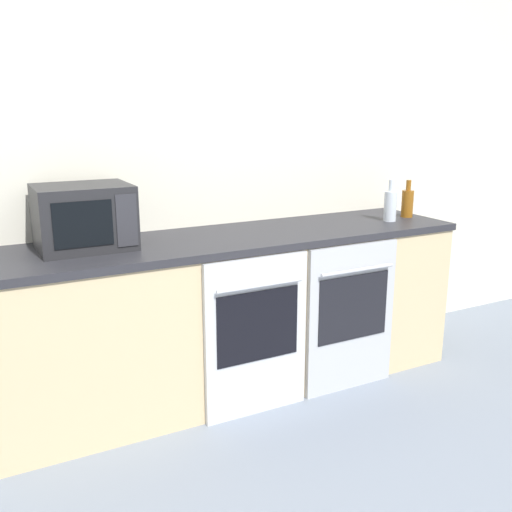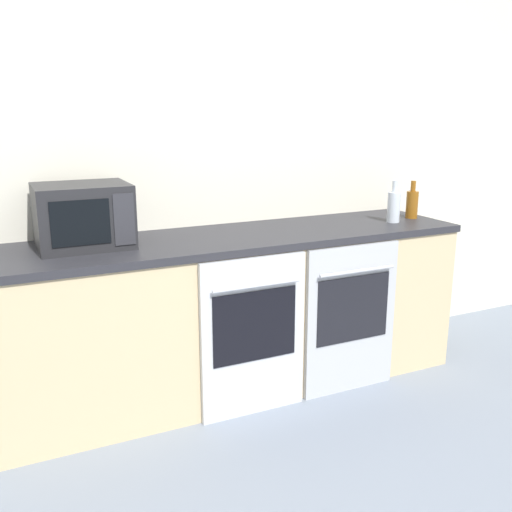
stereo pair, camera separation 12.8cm
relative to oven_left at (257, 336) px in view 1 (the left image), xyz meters
The scene contains 7 objects.
wall_back 1.10m from the oven_left, 86.39° to the left, with size 10.00×0.06×2.60m.
counter_back 0.34m from the oven_left, 82.66° to the left, with size 2.65×0.66×0.90m.
oven_left is the anchor object (origin of this frame).
oven_right 0.60m from the oven_left, ahead, with size 0.58×0.06×0.86m.
microwave 1.06m from the oven_left, 151.29° to the left, with size 0.45×0.38×0.31m.
bottle_amber 1.41m from the oven_left, 14.07° to the left, with size 0.07×0.07×0.24m.
bottle_clear 1.23m from the oven_left, 13.61° to the left, with size 0.08×0.08×0.25m.
Camera 1 is at (-1.32, -1.09, 1.57)m, focal length 40.00 mm.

